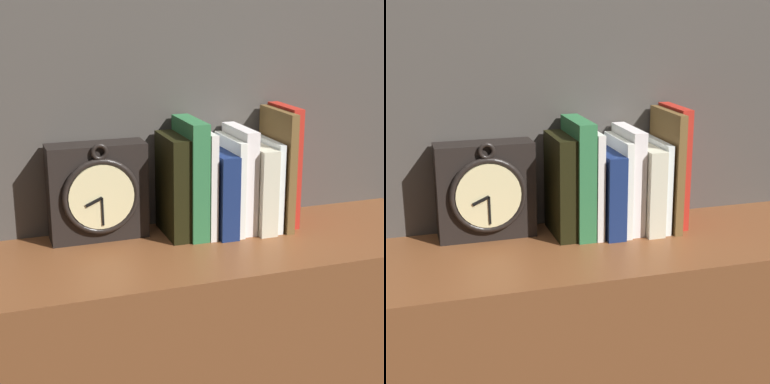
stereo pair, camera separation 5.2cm
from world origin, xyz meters
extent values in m
cube|color=#47423D|center=(0.00, 0.19, 1.30)|extent=(6.00, 0.05, 2.60)
cube|color=black|center=(-0.16, 0.12, 0.97)|extent=(0.20, 0.07, 0.20)
torus|color=black|center=(-0.16, 0.08, 0.97)|extent=(0.16, 0.01, 0.16)
cylinder|color=beige|center=(-0.16, 0.08, 0.97)|extent=(0.13, 0.01, 0.13)
cube|color=black|center=(-0.18, 0.07, 0.96)|extent=(0.04, 0.00, 0.02)
cube|color=black|center=(-0.16, 0.07, 0.94)|extent=(0.00, 0.00, 0.06)
torus|color=black|center=(-0.16, 0.08, 1.06)|extent=(0.03, 0.01, 0.03)
cube|color=black|center=(-0.01, 0.09, 0.97)|extent=(0.04, 0.13, 0.21)
cube|color=#2C6F3E|center=(0.03, 0.09, 0.99)|extent=(0.04, 0.14, 0.24)
cube|color=silver|center=(0.05, 0.09, 0.98)|extent=(0.02, 0.14, 0.22)
cube|color=navy|center=(0.09, 0.08, 0.96)|extent=(0.04, 0.15, 0.18)
cube|color=white|center=(0.11, 0.08, 0.97)|extent=(0.01, 0.15, 0.20)
cube|color=white|center=(0.14, 0.09, 0.98)|extent=(0.03, 0.14, 0.22)
cube|color=beige|center=(0.17, 0.08, 0.96)|extent=(0.04, 0.15, 0.18)
cube|color=white|center=(0.20, 0.08, 0.97)|extent=(0.01, 0.15, 0.19)
cube|color=brown|center=(0.22, 0.08, 1.00)|extent=(0.02, 0.15, 0.25)
cube|color=red|center=(0.24, 0.09, 1.00)|extent=(0.02, 0.13, 0.26)
camera|label=1|loc=(-0.39, -1.13, 1.34)|focal=60.00mm
camera|label=2|loc=(-0.34, -1.14, 1.34)|focal=60.00mm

